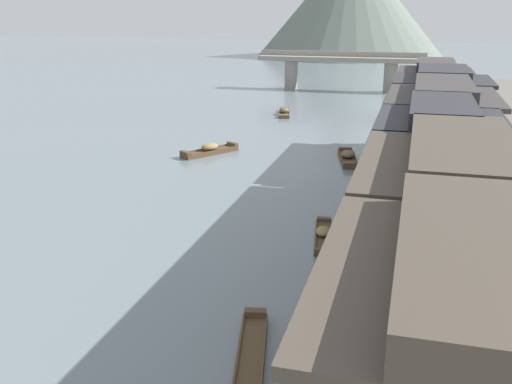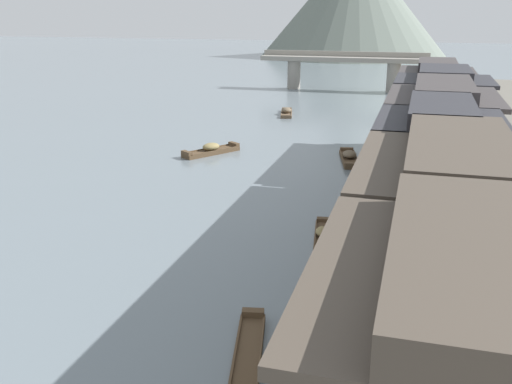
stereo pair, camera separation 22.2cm
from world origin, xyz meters
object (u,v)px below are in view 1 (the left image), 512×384
boat_moored_third (323,235)px  house_waterfront_narrow (439,139)px  house_waterfront_end (432,101)px  boat_midriver_drifting (251,356)px  house_waterfront_second (454,236)px  house_waterfront_far (439,115)px  boat_moored_nearest (210,150)px  boat_moored_second (348,157)px  house_waterfront_tall (436,174)px  stone_bridge (340,66)px  boat_moored_far (284,112)px

boat_moored_third → house_waterfront_narrow: 9.06m
house_waterfront_end → boat_midriver_drifting: bearing=-100.2°
house_waterfront_second → house_waterfront_far: (0.07, 22.59, 0.01)m
boat_moored_nearest → boat_moored_second: (10.61, 0.70, -0.03)m
boat_midriver_drifting → house_waterfront_tall: house_waterfront_tall is taller
house_waterfront_second → house_waterfront_far: same height
boat_moored_nearest → boat_midriver_drifting: boat_moored_nearest is taller
house_waterfront_far → stone_bridge: (-11.98, 40.31, -0.62)m
house_waterfront_second → house_waterfront_far: 22.59m
house_waterfront_narrow → boat_midriver_drifting: bearing=-108.6°
house_waterfront_narrow → boat_moored_far: bearing=118.5°
boat_moored_nearest → boat_moored_far: bearing=84.8°
house_waterfront_second → house_waterfront_tall: (-0.40, 7.35, 0.01)m
boat_midriver_drifting → stone_bridge: 65.86m
house_waterfront_far → stone_bridge: size_ratio=0.29×
boat_moored_third → house_waterfront_second: (5.36, -8.29, 3.75)m
boat_moored_third → boat_moored_nearest: bearing=127.0°
boat_moored_far → boat_midriver_drifting: bearing=-78.6°
boat_moored_second → house_waterfront_end: house_waterfront_end is taller
boat_moored_third → house_waterfront_narrow: house_waterfront_narrow is taller
house_waterfront_far → stone_bridge: house_waterfront_far is taller
house_waterfront_end → house_waterfront_tall: bearing=-90.2°
boat_moored_far → stone_bridge: (3.04, 20.91, 3.08)m
boat_moored_far → house_waterfront_tall: size_ratio=0.76×
house_waterfront_second → house_waterfront_narrow: size_ratio=1.01×
boat_midriver_drifting → house_waterfront_tall: bearing=60.9°
house_waterfront_second → boat_moored_far: bearing=109.6°
boat_moored_far → house_waterfront_end: (14.64, -13.27, 3.70)m
house_waterfront_end → boat_moored_far: bearing=137.8°
house_waterfront_far → house_waterfront_narrow: bearing=-91.5°
house_waterfront_end → stone_bridge: bearing=108.7°
boat_midriver_drifting → house_waterfront_second: 7.52m
house_waterfront_far → boat_moored_nearest: bearing=177.6°
house_waterfront_second → house_waterfront_narrow: bearing=90.5°
boat_moored_far → boat_moored_third: bearing=-74.1°
house_waterfront_second → stone_bridge: house_waterfront_second is taller
boat_moored_far → boat_midriver_drifting: size_ratio=0.99×
boat_moored_third → boat_moored_second: bearing=92.5°
house_waterfront_narrow → house_waterfront_end: 14.04m
boat_moored_third → house_waterfront_narrow: size_ratio=0.55×
boat_moored_second → house_waterfront_narrow: 11.60m
boat_moored_second → boat_moored_third: 15.69m
boat_midriver_drifting → stone_bridge: size_ratio=0.23×
boat_moored_nearest → house_waterfront_end: bearing=18.4°
boat_moored_third → house_waterfront_tall: size_ratio=0.67×
boat_moored_far → stone_bridge: size_ratio=0.23×
boat_moored_nearest → boat_moored_second: bearing=3.8°
house_waterfront_tall → house_waterfront_far: size_ratio=1.05×
boat_moored_third → boat_moored_far: (-9.60, 33.69, 0.07)m
house_waterfront_tall → house_waterfront_second: bearing=-86.9°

